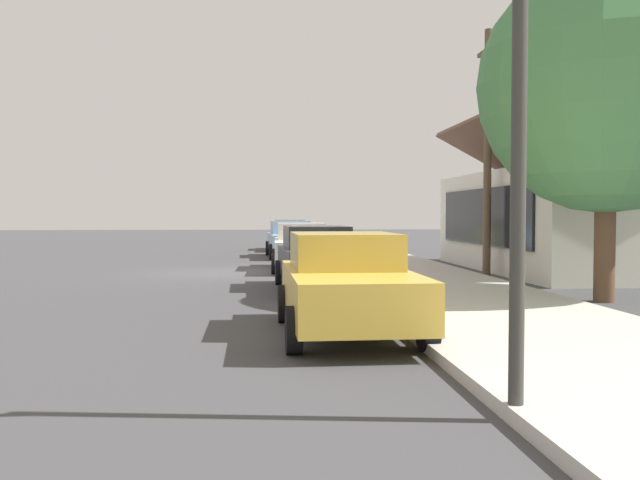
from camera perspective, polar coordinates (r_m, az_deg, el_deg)
name	(u,v)px	position (r m, az deg, el deg)	size (l,w,h in m)	color
ground_plane	(221,273)	(21.91, -8.41, -2.78)	(120.00, 120.00, 0.00)	#424244
sidewalk_curb	(392,269)	(22.29, 6.13, -2.48)	(60.00, 4.20, 0.16)	beige
car_olive	(290,235)	(35.40, -2.57, 0.46)	(4.60, 2.04, 1.59)	olive
car_skyblue	(291,239)	(29.60, -2.51, 0.12)	(4.89, 2.19, 1.59)	#8CB7E0
car_ivory	(301,246)	(22.86, -1.59, -0.50)	(4.85, 2.10, 1.59)	silver
car_charcoal	(318,257)	(16.86, -0.20, -1.47)	(4.45, 2.09, 1.59)	#2D3035
car_mustard	(347,283)	(10.64, 2.28, -3.63)	(4.39, 2.11, 1.59)	gold
storefront_building	(581,217)	(24.14, 21.26, 1.83)	(11.17, 7.06, 5.23)	silver
shade_tree	(607,86)	(15.94, 23.18, 11.94)	(5.47, 5.47, 7.39)	brown
traffic_light_main	(403,34)	(6.24, 7.07, 16.98)	(0.37, 2.79, 5.20)	#383833
utility_pole_wooden	(488,148)	(21.31, 14.03, 7.62)	(1.80, 0.24, 7.50)	brown
fire_hydrant_red	(376,269)	(17.08, 4.80, -2.50)	(0.22, 0.22, 0.71)	red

